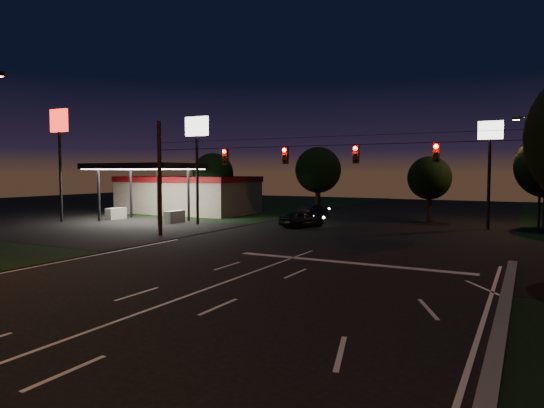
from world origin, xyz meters
The scene contains 15 objects.
ground centered at (0.00, 0.00, 0.00)m, with size 140.00×140.00×0.00m, color black.
cross_street_left centered at (-20.00, 16.00, 0.00)m, with size 20.00×16.00×0.02m, color black.
stop_bar centered at (3.00, 11.50, 0.01)m, with size 12.00×0.50×0.01m, color silver.
utility_pole_left centered at (-12.00, 15.00, 0.00)m, with size 0.28×0.28×8.00m, color black.
signal_span centered at (0.00, 14.96, 5.50)m, with size 24.00×0.40×1.56m.
gas_station centered at (-21.86, 30.39, 2.38)m, with size 14.20×16.10×5.25m.
pole_sign_left_near centered at (-14.00, 22.00, 6.98)m, with size 2.20×0.30×9.10m.
pole_sign_left_far centered at (-26.00, 18.00, 7.61)m, with size 2.00×0.30×10.00m.
pole_sign_right centered at (8.00, 30.00, 6.24)m, with size 1.80×0.30×8.40m.
street_light_right_far centered at (11.24, 32.00, 5.24)m, with size 2.20×0.35×9.00m.
tree_far_a centered at (-17.98, 30.12, 4.26)m, with size 4.20×4.20×6.42m.
tree_far_b centered at (-7.98, 34.13, 4.61)m, with size 4.60×4.60×6.98m.
tree_far_c centered at (3.02, 33.10, 3.90)m, with size 3.80×3.80×5.86m.
car_oncoming_a centered at (-5.47, 24.58, 0.70)m, with size 1.66×4.12×1.40m, color black.
car_oncoming_b centered at (-8.32, 33.76, 0.63)m, with size 1.33×3.81×1.26m, color black.
Camera 1 is at (10.81, -11.13, 4.47)m, focal length 32.00 mm.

